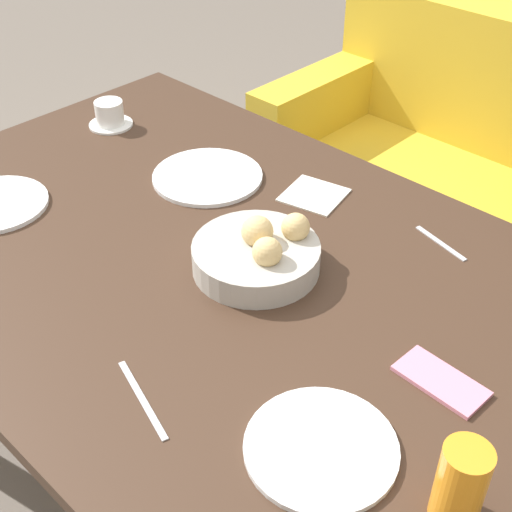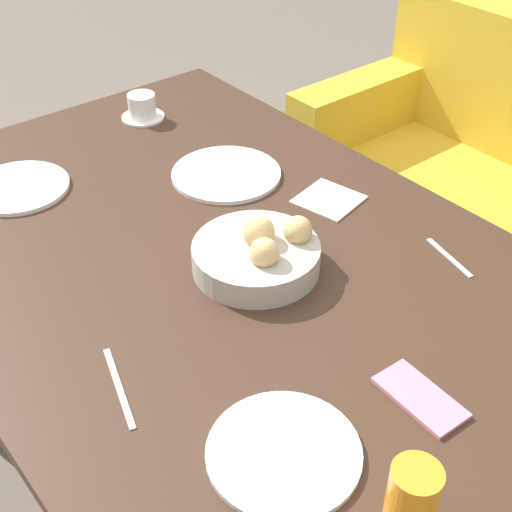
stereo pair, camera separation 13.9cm
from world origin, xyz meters
name	(u,v)px [view 2 (the right image)]	position (x,y,z in m)	size (l,w,h in m)	color
ground_plane	(225,470)	(0.00, 0.00, 0.00)	(10.00, 10.00, 0.00)	#6B6056
dining_table	(217,282)	(0.00, 0.00, 0.64)	(1.60, 1.06, 0.71)	#3D281C
bread_basket	(258,254)	(0.09, 0.04, 0.75)	(0.25, 0.25, 0.11)	#B2ADA3
plate_near_left	(18,187)	(-0.48, -0.21, 0.72)	(0.23, 0.23, 0.01)	white
plate_near_right	(284,453)	(0.46, -0.21, 0.72)	(0.23, 0.23, 0.01)	white
plate_far_center	(226,174)	(-0.23, 0.20, 0.72)	(0.26, 0.26, 0.01)	white
juice_glass	(411,504)	(0.66, -0.17, 0.78)	(0.07, 0.07, 0.13)	orange
coffee_cup	(142,108)	(-0.62, 0.21, 0.75)	(0.12, 0.12, 0.07)	white
knife_silver	(119,387)	(0.19, -0.34, 0.72)	(0.18, 0.06, 0.00)	#B7B7BC
spoon_coffee	(449,257)	(0.31, 0.36, 0.72)	(0.14, 0.04, 0.00)	#B7B7BC
napkin	(330,200)	(0.00, 0.32, 0.72)	(0.15, 0.15, 0.00)	silver
cell_phone	(420,397)	(0.52, 0.02, 0.72)	(0.15, 0.08, 0.01)	pink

